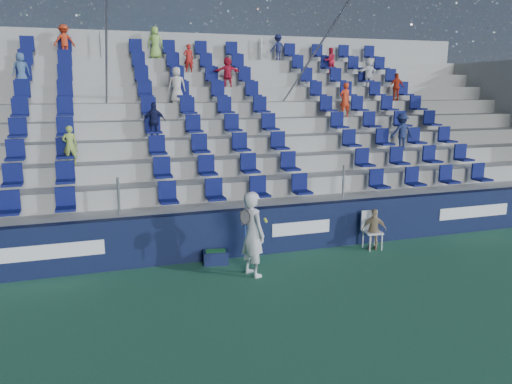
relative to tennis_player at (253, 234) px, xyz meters
The scene contains 7 objects.
ground 2.03m from the tennis_player, 82.81° to the right, with size 70.00×70.00×0.00m, color #30714E.
sponsor_wall 1.45m from the tennis_player, 80.78° to the left, with size 24.00×0.32×1.20m.
grandstand 6.59m from the tennis_player, 88.06° to the left, with size 24.00×8.17×6.63m.
tennis_player is the anchor object (origin of this frame).
line_judge_chair 3.71m from the tennis_player, 13.98° to the left, with size 0.49×0.51×1.00m.
line_judge 3.68m from the tennis_player, 11.63° to the left, with size 0.64×0.27×1.10m, color tan.
ball_bin 1.41m from the tennis_player, 122.33° to the left, with size 0.64×0.48×0.33m.
Camera 1 is at (-3.51, -8.47, 4.21)m, focal length 35.00 mm.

